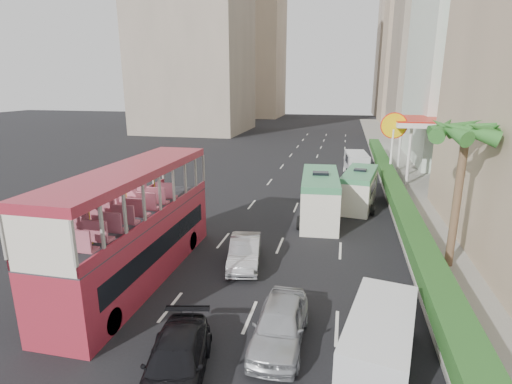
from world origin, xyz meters
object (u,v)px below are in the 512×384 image
(car_black, at_px, (177,381))
(panel_van_near, at_px, (379,342))
(double_decker_bus, at_px, (135,225))
(car_silver_lane_b, at_px, (280,343))
(minibus_far, at_px, (359,189))
(panel_van_far, at_px, (356,163))
(minibus_near, at_px, (320,197))
(palm_tree, at_px, (457,200))
(car_silver_lane_a, at_px, (245,264))
(shell_station, at_px, (428,150))
(van_asset, at_px, (319,205))

(car_black, height_order, panel_van_near, panel_van_near)
(double_decker_bus, relative_size, car_silver_lane_b, 2.64)
(car_black, xyz_separation_m, panel_van_near, (5.80, 1.89, 0.91))
(minibus_far, distance_m, panel_van_far, 11.43)
(car_black, height_order, minibus_far, minibus_far)
(double_decker_bus, bearing_deg, minibus_far, 53.46)
(minibus_near, bearing_deg, panel_van_near, -83.01)
(car_silver_lane_b, height_order, palm_tree, palm_tree)
(double_decker_bus, distance_m, car_silver_lane_a, 5.53)
(shell_station, bearing_deg, van_asset, -130.97)
(car_black, bearing_deg, minibus_far, 61.75)
(car_black, xyz_separation_m, minibus_far, (5.62, 19.05, 1.28))
(van_asset, height_order, panel_van_far, panel_van_far)
(car_silver_lane_a, bearing_deg, car_black, -100.07)
(double_decker_bus, xyz_separation_m, car_silver_lane_b, (6.93, -3.28, -2.53))
(palm_tree, relative_size, shell_station, 0.80)
(double_decker_bus, relative_size, van_asset, 2.51)
(double_decker_bus, bearing_deg, shell_station, 55.18)
(minibus_far, height_order, palm_tree, palm_tree)
(double_decker_bus, distance_m, panel_van_far, 26.74)
(palm_tree, bearing_deg, minibus_near, 137.69)
(double_decker_bus, bearing_deg, panel_van_near, -20.75)
(car_silver_lane_a, relative_size, car_silver_lane_b, 0.97)
(minibus_far, xyz_separation_m, panel_van_far, (0.06, 11.43, -0.32))
(van_asset, xyz_separation_m, panel_van_near, (2.89, -16.66, 0.91))
(car_black, bearing_deg, shell_station, 55.96)
(car_silver_lane_a, height_order, shell_station, shell_station)
(car_silver_lane_a, relative_size, panel_van_far, 0.84)
(car_silver_lane_b, xyz_separation_m, panel_van_near, (3.13, -0.54, 0.91))
(minibus_near, bearing_deg, double_decker_bus, -130.89)
(double_decker_bus, relative_size, shell_station, 1.38)
(car_silver_lane_a, bearing_deg, palm_tree, 0.25)
(minibus_near, bearing_deg, car_silver_lane_a, -116.10)
(double_decker_bus, relative_size, minibus_near, 1.66)
(double_decker_bus, bearing_deg, car_silver_lane_b, -25.30)
(car_black, distance_m, minibus_near, 15.95)
(car_black, height_order, van_asset, car_black)
(van_asset, distance_m, minibus_near, 3.31)
(panel_van_near, bearing_deg, palm_tree, 75.80)
(panel_van_far, bearing_deg, car_silver_lane_b, -101.75)
(van_asset, relative_size, panel_van_near, 0.97)
(double_decker_bus, height_order, panel_van_far, double_decker_bus)
(car_silver_lane_b, distance_m, palm_tree, 10.56)
(double_decker_bus, height_order, minibus_near, double_decker_bus)
(double_decker_bus, bearing_deg, minibus_near, 53.37)
(palm_tree, distance_m, shell_station, 19.14)
(panel_van_near, xyz_separation_m, shell_station, (5.93, 26.82, 1.84))
(car_black, xyz_separation_m, shell_station, (11.73, 28.70, 2.75))
(car_silver_lane_a, distance_m, panel_van_near, 8.47)
(panel_van_far, bearing_deg, minibus_near, -105.53)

